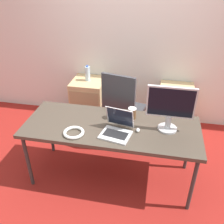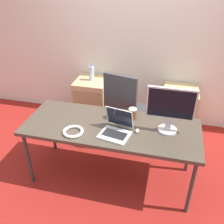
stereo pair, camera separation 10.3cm
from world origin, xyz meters
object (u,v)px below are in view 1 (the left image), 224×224
mouse (138,130)px  cable_coil (74,133)px  monitor (170,107)px  coffee_cup_white (112,114)px  cabinet_left (89,101)px  cabinet_right (174,109)px  coffee_cup_brown (132,113)px  office_chair (123,116)px  water_bottle (88,74)px  laptop_center (117,129)px

mouse → cable_coil: 0.66m
monitor → coffee_cup_white: monitor is taller
cabinet_left → cable_coil: 1.46m
cabinet_right → monitor: (-0.14, -1.11, 0.65)m
cabinet_right → cable_coil: 1.80m
cabinet_right → coffee_cup_brown: coffee_cup_brown is taller
cabinet_right → mouse: (-0.44, -1.21, 0.40)m
cabinet_right → coffee_cup_white: bearing=-126.9°
office_chair → coffee_cup_white: size_ratio=11.04×
water_bottle → laptop_center: (0.68, -1.28, -0.03)m
laptop_center → monitor: size_ratio=0.72×
office_chair → laptop_center: bearing=-85.7°
laptop_center → coffee_cup_white: size_ratio=3.58×
laptop_center → coffee_cup_brown: laptop_center is taller
office_chair → water_bottle: size_ratio=4.54×
cabinet_right → coffee_cup_brown: bearing=-118.9°
cabinet_right → mouse: mouse is taller
monitor → coffee_cup_white: 0.66m
office_chair → mouse: office_chair is taller
cabinet_left → cabinet_right: (1.33, 0.00, 0.00)m
water_bottle → coffee_cup_white: 1.16m
office_chair → cable_coil: (-0.37, -0.95, 0.34)m
cabinet_left → mouse: 1.55m
laptop_center → cable_coil: bearing=-166.6°
office_chair → cabinet_left: office_chair is taller
water_bottle → monitor: 1.64m
coffee_cup_white → coffee_cup_brown: coffee_cup_brown is taller
cabinet_right → cable_coil: bearing=-128.0°
laptop_center → office_chair: bearing=94.3°
laptop_center → mouse: (0.21, 0.07, -0.04)m
cabinet_left → office_chair: bearing=-35.1°
office_chair → laptop_center: 0.93m
monitor → cabinet_left: bearing=137.0°
cabinet_right → mouse: size_ratio=11.76×
cabinet_left → water_bottle: 0.47m
cabinet_left → laptop_center: size_ratio=1.98×
monitor → mouse: 0.40m
cabinet_left → cable_coil: bearing=-79.9°
laptop_center → cable_coil: size_ratio=1.64×
water_bottle → cable_coil: size_ratio=1.11×
water_bottle → cabinet_left: bearing=-90.0°
office_chair → coffee_cup_brown: 0.68m
cable_coil → monitor: bearing=16.1°
cabinet_right → monitor: size_ratio=1.43×
mouse → coffee_cup_brown: coffee_cup_brown is taller
cabinet_left → coffee_cup_white: bearing=-60.5°
water_bottle → laptop_center: bearing=-62.1°
water_bottle → mouse: bearing=-53.8°
coffee_cup_brown → monitor: bearing=-19.9°
cabinet_left → monitor: monitor is taller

